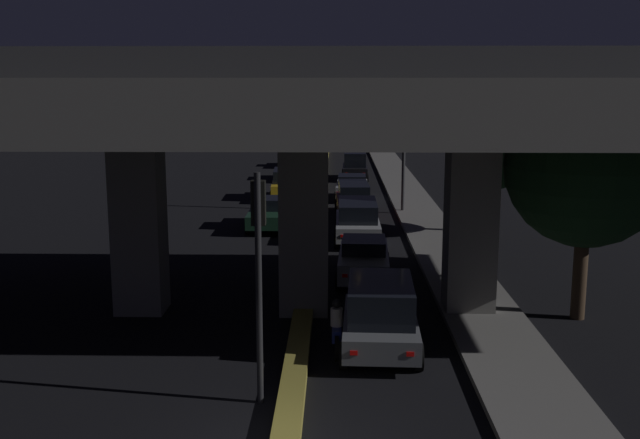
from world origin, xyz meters
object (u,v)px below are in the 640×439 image
(car_silver_second, at_px, (364,258))
(car_silver_third, at_px, (358,219))
(car_grey_third_oncoming, at_px, (292,169))
(car_dark_red_fourth, at_px, (354,198))
(pedestrian_on_sidewalk, at_px, (452,251))
(traffic_light_left_of_median, at_px, (259,247))
(car_silver_fifth, at_px, (352,187))
(motorcycle_blue_filtering_near, at_px, (337,329))
(car_silver_fourth_oncoming, at_px, (296,157))
(car_black_sixth, at_px, (355,165))
(street_lamp, at_px, (396,129))
(car_grey_lead, at_px, (380,314))
(car_taxi_yellow_second_oncoming, at_px, (286,183))
(car_dark_green_lead_oncoming, at_px, (269,213))

(car_silver_second, bearing_deg, car_silver_third, 2.83)
(car_silver_third, xyz_separation_m, car_grey_third_oncoming, (-4.02, 20.22, -0.19))
(car_dark_red_fourth, xyz_separation_m, pedestrian_on_sidewalk, (3.16, -12.70, 0.17))
(traffic_light_left_of_median, bearing_deg, car_silver_third, 81.19)
(car_dark_red_fourth, relative_size, pedestrian_on_sidewalk, 2.59)
(car_silver_fifth, xyz_separation_m, motorcycle_blue_filtering_near, (-0.93, -25.19, -0.15))
(motorcycle_blue_filtering_near, bearing_deg, car_dark_red_fourth, -2.87)
(car_silver_fifth, relative_size, motorcycle_blue_filtering_near, 2.10)
(car_silver_fourth_oncoming, height_order, motorcycle_blue_filtering_near, motorcycle_blue_filtering_near)
(car_dark_red_fourth, bearing_deg, car_silver_second, 178.74)
(car_black_sixth, bearing_deg, street_lamp, -171.65)
(street_lamp, relative_size, car_silver_third, 1.56)
(car_grey_lead, relative_size, car_grey_third_oncoming, 0.94)
(car_silver_second, xyz_separation_m, car_grey_third_oncoming, (-4.06, 26.65, -0.01))
(car_silver_fifth, relative_size, car_black_sixth, 0.95)
(car_dark_red_fourth, distance_m, car_taxi_yellow_second_oncoming, 6.75)
(car_grey_lead, distance_m, car_grey_third_oncoming, 34.04)
(traffic_light_left_of_median, height_order, car_taxi_yellow_second_oncoming, traffic_light_left_of_median)
(street_lamp, distance_m, car_silver_third, 8.00)
(street_lamp, bearing_deg, car_grey_third_oncoming, 114.78)
(car_silver_second, distance_m, car_taxi_yellow_second_oncoming, 18.44)
(car_black_sixth, distance_m, car_taxi_yellow_second_oncoming, 9.94)
(car_silver_second, height_order, car_dark_red_fourth, car_dark_red_fourth)
(car_silver_third, relative_size, car_dark_green_lead_oncoming, 1.04)
(car_silver_second, height_order, car_grey_third_oncoming, car_silver_second)
(car_silver_fifth, bearing_deg, car_silver_second, -177.85)
(car_silver_fourth_oncoming, bearing_deg, motorcycle_blue_filtering_near, 4.82)
(car_dark_red_fourth, height_order, car_taxi_yellow_second_oncoming, car_taxi_yellow_second_oncoming)
(traffic_light_left_of_median, xyz_separation_m, street_lamp, (4.75, 23.62, 1.00))
(car_silver_second, relative_size, car_grey_third_oncoming, 1.07)
(car_silver_fifth, height_order, car_grey_third_oncoming, car_silver_fifth)
(car_silver_fourth_oncoming, height_order, pedestrian_on_sidewalk, pedestrian_on_sidewalk)
(car_silver_fourth_oncoming, bearing_deg, traffic_light_left_of_median, 2.41)
(car_black_sixth, bearing_deg, motorcycle_blue_filtering_near, 178.84)
(traffic_light_left_of_median, distance_m, car_taxi_yellow_second_oncoming, 28.49)
(motorcycle_blue_filtering_near, bearing_deg, street_lamp, -8.79)
(traffic_light_left_of_median, relative_size, car_silver_fifth, 1.26)
(car_grey_lead, bearing_deg, traffic_light_left_of_median, 140.91)
(car_silver_second, xyz_separation_m, car_dark_green_lead_oncoming, (-4.19, 9.18, -0.03))
(car_grey_lead, xyz_separation_m, car_silver_fourth_oncoming, (-4.39, 42.06, -0.24))
(car_taxi_yellow_second_oncoming, bearing_deg, car_grey_lead, 6.91)
(car_silver_fifth, relative_size, car_silver_fourth_oncoming, 0.95)
(car_grey_lead, height_order, car_dark_red_fourth, car_grey_lead)
(car_grey_third_oncoming, bearing_deg, pedestrian_on_sidewalk, 12.55)
(car_taxi_yellow_second_oncoming, bearing_deg, street_lamp, 49.55)
(car_dark_red_fourth, bearing_deg, pedestrian_on_sidewalk, -167.64)
(car_dark_green_lead_oncoming, bearing_deg, car_silver_third, 55.97)
(car_grey_third_oncoming, xyz_separation_m, motorcycle_blue_filtering_near, (3.10, -33.92, -0.14))
(car_dark_green_lead_oncoming, distance_m, pedestrian_on_sidewalk, 11.90)
(car_silver_fifth, bearing_deg, car_silver_third, -177.99)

